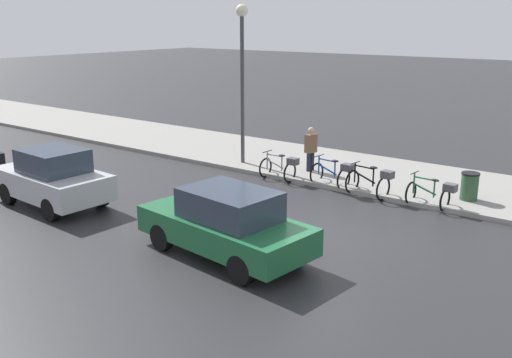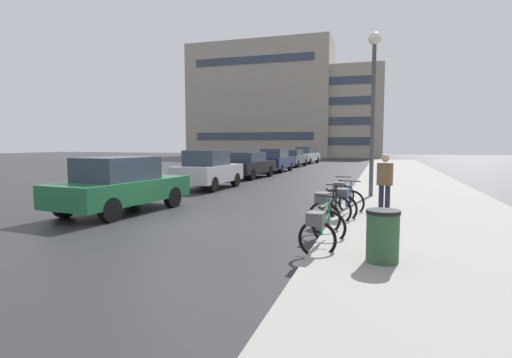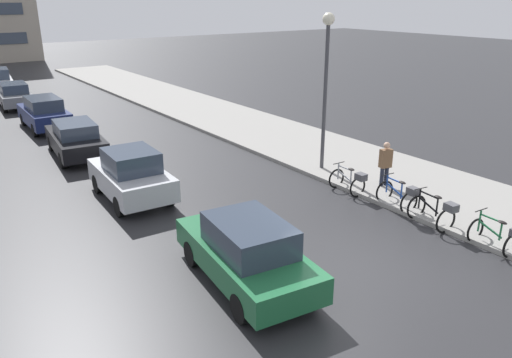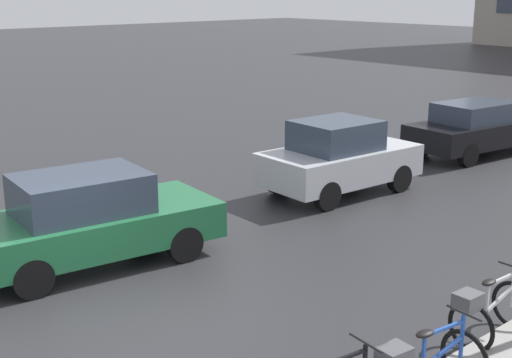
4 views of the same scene
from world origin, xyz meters
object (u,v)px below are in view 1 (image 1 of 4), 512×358
(bicycle_nearest, at_px, (433,193))
(car_silver, at_px, (53,178))
(bicycle_third, at_px, (334,173))
(streetlamp, at_px, (242,58))
(trash_bin, at_px, (469,188))
(bicycle_second, at_px, (372,182))
(bicycle_farthest, at_px, (281,167))
(car_green, at_px, (226,223))
(pedestrian, at_px, (311,148))

(bicycle_nearest, distance_m, car_silver, 10.99)
(bicycle_nearest, relative_size, bicycle_third, 0.97)
(streetlamp, distance_m, trash_bin, 8.85)
(bicycle_nearest, distance_m, streetlamp, 8.24)
(trash_bin, bearing_deg, bicycle_second, 114.07)
(bicycle_second, height_order, trash_bin, bicycle_second)
(car_silver, relative_size, streetlamp, 0.66)
(bicycle_farthest, distance_m, trash_bin, 5.98)
(bicycle_nearest, relative_size, bicycle_farthest, 1.03)
(bicycle_third, height_order, streetlamp, streetlamp)
(streetlamp, bearing_deg, bicycle_farthest, -109.94)
(bicycle_second, distance_m, car_green, 6.11)
(car_silver, bearing_deg, car_green, -88.67)
(bicycle_second, distance_m, pedestrian, 3.18)
(pedestrian, bearing_deg, car_silver, 150.37)
(bicycle_nearest, xyz_separation_m, pedestrian, (1.10, 4.78, 0.48))
(bicycle_farthest, relative_size, car_green, 0.31)
(pedestrian, distance_m, streetlamp, 4.03)
(bicycle_farthest, bearing_deg, car_silver, 148.01)
(car_green, xyz_separation_m, streetlamp, (6.82, 4.84, 3.14))
(bicycle_nearest, height_order, car_silver, car_silver)
(streetlamp, bearing_deg, car_silver, 167.43)
(car_silver, xyz_separation_m, trash_bin, (7.35, -9.69, -0.35))
(car_silver, bearing_deg, streetlamp, -12.57)
(bicycle_nearest, bearing_deg, streetlamp, 84.92)
(bicycle_farthest, bearing_deg, streetlamp, 70.06)
(car_silver, relative_size, trash_bin, 3.96)
(car_silver, bearing_deg, bicycle_nearest, -54.94)
(bicycle_third, bearing_deg, bicycle_second, -100.24)
(pedestrian, relative_size, streetlamp, 0.29)
(bicycle_third, height_order, trash_bin, bicycle_third)
(bicycle_farthest, xyz_separation_m, car_green, (-6.00, -2.55, 0.32))
(car_silver, bearing_deg, bicycle_second, -48.93)
(bicycle_third, relative_size, bicycle_farthest, 1.06)
(bicycle_nearest, xyz_separation_m, trash_bin, (1.04, -0.70, 0.01))
(bicycle_third, xyz_separation_m, car_green, (-6.32, -0.72, 0.31))
(bicycle_farthest, height_order, car_silver, car_silver)
(bicycle_nearest, height_order, bicycle_farthest, bicycle_nearest)
(streetlamp, bearing_deg, bicycle_second, -97.83)
(streetlamp, bearing_deg, bicycle_nearest, -95.08)
(bicycle_second, xyz_separation_m, bicycle_farthest, (-0.06, 3.28, -0.03))
(car_green, bearing_deg, bicycle_third, 6.52)
(bicycle_second, height_order, car_silver, car_silver)
(bicycle_farthest, height_order, trash_bin, trash_bin)
(pedestrian, height_order, streetlamp, streetlamp)
(bicycle_nearest, xyz_separation_m, streetlamp, (0.66, 7.44, 3.48))
(trash_bin, bearing_deg, bicycle_third, 102.42)
(car_green, bearing_deg, car_silver, 91.33)
(bicycle_third, xyz_separation_m, bicycle_farthest, (-0.32, 1.83, -0.01))
(car_green, height_order, pedestrian, pedestrian)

